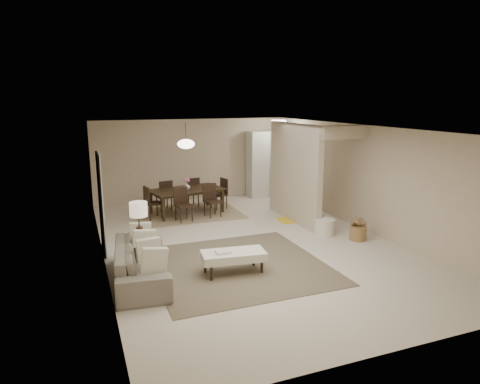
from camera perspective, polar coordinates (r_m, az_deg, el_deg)
name	(u,v)px	position (r m, az deg, el deg)	size (l,w,h in m)	color
floor	(247,243)	(9.45, 0.95, -6.80)	(9.00, 9.00, 0.00)	beige
ceiling	(248,128)	(8.95, 1.01, 8.50)	(9.00, 9.00, 0.00)	white
back_wall	(192,160)	(13.34, -6.35, 4.27)	(6.00, 6.00, 0.00)	#C0AD91
left_wall	(100,199)	(8.48, -18.14, -0.87)	(9.00, 9.00, 0.00)	#C0AD91
right_wall	(364,178)	(10.61, 16.17, 1.80)	(9.00, 9.00, 0.00)	#C0AD91
partition	(294,173)	(10.99, 7.23, 2.55)	(0.15, 2.50, 2.50)	#C0AD91
doorway	(101,203)	(9.12, -18.08, -1.46)	(0.04, 0.90, 2.04)	black
pantry_cabinet	(266,164)	(13.83, 3.51, 3.77)	(1.20, 0.55, 2.10)	silver
flush_light	(279,121)	(12.82, 5.18, 9.41)	(0.44, 0.44, 0.05)	white
living_rug	(238,265)	(8.22, -0.29, -9.75)	(3.20, 3.20, 0.01)	brown
sofa	(141,263)	(7.69, -13.01, -9.15)	(0.86, 2.19, 0.64)	gray
ottoman_bench	(233,256)	(7.78, -0.89, -8.53)	(1.20, 0.66, 0.41)	beige
side_table	(141,257)	(8.10, -13.08, -8.43)	(0.49, 0.49, 0.54)	black
table_lamp	(139,213)	(7.85, -13.37, -2.73)	(0.32, 0.32, 0.76)	#472E1E
round_pouf	(325,227)	(10.16, 11.24, -4.59)	(0.47, 0.47, 0.36)	beige
wicker_basket	(358,233)	(9.96, 15.46, -5.32)	(0.36, 0.36, 0.31)	olive
dining_rug	(188,213)	(11.89, -6.96, -2.84)	(2.80, 2.10, 0.01)	#8B7B56
dining_table	(188,202)	(11.81, -7.00, -1.27)	(1.95, 1.08, 0.68)	black
dining_chairs	(187,198)	(11.79, -7.02, -0.80)	(2.39, 1.91, 0.88)	black
vase	(187,186)	(11.72, -7.06, 0.77)	(0.16, 0.16, 0.17)	white
yellow_mat	(297,220)	(11.30, 7.61, -3.67)	(0.99, 0.60, 0.01)	yellow
pendant_light	(186,144)	(11.55, -7.21, 6.37)	(0.46, 0.46, 0.71)	#472E1E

